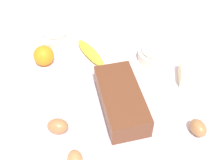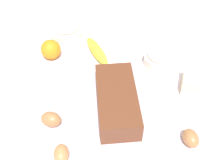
# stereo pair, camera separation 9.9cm
# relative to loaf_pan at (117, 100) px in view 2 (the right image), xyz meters

# --- Properties ---
(ground_plane) EXTENTS (2.40, 2.40, 0.02)m
(ground_plane) POSITION_rel_loaf_pan_xyz_m (-0.09, -0.03, -0.05)
(ground_plane) COLOR silver
(loaf_pan) EXTENTS (0.30, 0.18, 0.08)m
(loaf_pan) POSITION_rel_loaf_pan_xyz_m (0.00, 0.00, 0.00)
(loaf_pan) COLOR brown
(loaf_pan) RESTS_ON ground_plane
(flour_bowl) EXTENTS (0.15, 0.15, 0.07)m
(flour_bowl) POSITION_rel_loaf_pan_xyz_m (-0.39, -0.25, -0.01)
(flour_bowl) COLOR silver
(flour_bowl) RESTS_ON ground_plane
(sugar_bowl) EXTENTS (0.13, 0.13, 0.07)m
(sugar_bowl) POSITION_rel_loaf_pan_xyz_m (-0.24, 0.15, -0.01)
(sugar_bowl) COLOR silver
(sugar_bowl) RESTS_ON ground_plane
(banana) EXTENTS (0.19, 0.14, 0.04)m
(banana) POSITION_rel_loaf_pan_xyz_m (-0.27, -0.10, -0.02)
(banana) COLOR yellow
(banana) RESTS_ON ground_plane
(orange_fruit) EXTENTS (0.08, 0.08, 0.08)m
(orange_fruit) POSITION_rel_loaf_pan_xyz_m (-0.24, -0.29, -0.00)
(orange_fruit) COLOR orange
(orange_fruit) RESTS_ON ground_plane
(butter_block) EXTENTS (0.10, 0.08, 0.06)m
(butter_block) POSITION_rel_loaf_pan_xyz_m (-0.12, 0.26, -0.01)
(butter_block) COLOR #F4EDB2
(butter_block) RESTS_ON ground_plane
(egg_near_butter) EXTENTS (0.07, 0.06, 0.05)m
(egg_near_butter) POSITION_rel_loaf_pan_xyz_m (0.20, -0.15, -0.02)
(egg_near_butter) COLOR #BB7F4C
(egg_near_butter) RESTS_ON ground_plane
(egg_beside_bowl) EXTENTS (0.06, 0.08, 0.05)m
(egg_beside_bowl) POSITION_rel_loaf_pan_xyz_m (0.09, -0.21, -0.02)
(egg_beside_bowl) COLOR #A56F43
(egg_beside_bowl) RESTS_ON ground_plane
(egg_loose) EXTENTS (0.08, 0.07, 0.05)m
(egg_loose) POSITION_rel_loaf_pan_xyz_m (0.11, 0.24, -0.02)
(egg_loose) COLOR #A56F43
(egg_loose) RESTS_ON ground_plane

